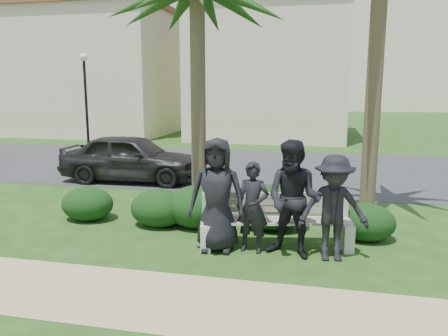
{
  "coord_description": "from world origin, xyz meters",
  "views": [
    {
      "loc": [
        1.76,
        -6.8,
        2.73
      ],
      "look_at": [
        0.04,
        1.0,
        1.26
      ],
      "focal_mm": 35.0,
      "sensor_mm": 36.0,
      "label": 1
    }
  ],
  "objects_px": {
    "man_b": "(253,207)",
    "car_a": "(131,158)",
    "street_lamp": "(85,83)",
    "man_d": "(334,208)",
    "park_bench": "(276,225)",
    "man_c": "(294,200)",
    "man_a": "(217,195)"
  },
  "relations": [
    {
      "from": "car_a",
      "to": "man_c",
      "type": "bearing_deg",
      "value": -135.69
    },
    {
      "from": "man_c",
      "to": "man_b",
      "type": "bearing_deg",
      "value": -170.12
    },
    {
      "from": "man_d",
      "to": "man_a",
      "type": "bearing_deg",
      "value": 170.21
    },
    {
      "from": "street_lamp",
      "to": "car_a",
      "type": "distance_m",
      "value": 9.13
    },
    {
      "from": "park_bench",
      "to": "man_c",
      "type": "distance_m",
      "value": 0.73
    },
    {
      "from": "man_b",
      "to": "car_a",
      "type": "distance_m",
      "value": 6.48
    },
    {
      "from": "street_lamp",
      "to": "car_a",
      "type": "bearing_deg",
      "value": -52.55
    },
    {
      "from": "man_d",
      "to": "man_c",
      "type": "bearing_deg",
      "value": 170.65
    },
    {
      "from": "man_c",
      "to": "man_d",
      "type": "relative_size",
      "value": 1.12
    },
    {
      "from": "man_c",
      "to": "car_a",
      "type": "relative_size",
      "value": 0.47
    },
    {
      "from": "man_b",
      "to": "man_c",
      "type": "bearing_deg",
      "value": 1.94
    },
    {
      "from": "street_lamp",
      "to": "man_a",
      "type": "distance_m",
      "value": 15.13
    },
    {
      "from": "street_lamp",
      "to": "car_a",
      "type": "xyz_separation_m",
      "value": [
        5.38,
        -7.02,
        -2.24
      ]
    },
    {
      "from": "man_b",
      "to": "car_a",
      "type": "height_order",
      "value": "man_b"
    },
    {
      "from": "street_lamp",
      "to": "man_a",
      "type": "bearing_deg",
      "value": -52.54
    },
    {
      "from": "man_a",
      "to": "man_d",
      "type": "bearing_deg",
      "value": -5.12
    },
    {
      "from": "park_bench",
      "to": "man_d",
      "type": "relative_size",
      "value": 1.57
    },
    {
      "from": "man_b",
      "to": "car_a",
      "type": "relative_size",
      "value": 0.37
    },
    {
      "from": "street_lamp",
      "to": "man_d",
      "type": "bearing_deg",
      "value": -47.26
    },
    {
      "from": "man_c",
      "to": "car_a",
      "type": "bearing_deg",
      "value": 152.51
    },
    {
      "from": "park_bench",
      "to": "man_c",
      "type": "bearing_deg",
      "value": -61.52
    },
    {
      "from": "park_bench",
      "to": "man_b",
      "type": "distance_m",
      "value": 0.59
    },
    {
      "from": "man_c",
      "to": "man_d",
      "type": "distance_m",
      "value": 0.63
    },
    {
      "from": "park_bench",
      "to": "car_a",
      "type": "relative_size",
      "value": 0.65
    },
    {
      "from": "man_d",
      "to": "car_a",
      "type": "relative_size",
      "value": 0.42
    },
    {
      "from": "man_a",
      "to": "car_a",
      "type": "relative_size",
      "value": 0.47
    },
    {
      "from": "street_lamp",
      "to": "man_a",
      "type": "xyz_separation_m",
      "value": [
        9.12,
        -11.9,
        -1.98
      ]
    },
    {
      "from": "car_a",
      "to": "man_b",
      "type": "bearing_deg",
      "value": -139.36
    },
    {
      "from": "man_a",
      "to": "car_a",
      "type": "xyz_separation_m",
      "value": [
        -3.74,
        4.88,
        -0.26
      ]
    },
    {
      "from": "street_lamp",
      "to": "park_bench",
      "type": "height_order",
      "value": "street_lamp"
    },
    {
      "from": "street_lamp",
      "to": "man_d",
      "type": "relative_size",
      "value": 2.51
    },
    {
      "from": "man_d",
      "to": "car_a",
      "type": "bearing_deg",
      "value": 129.82
    }
  ]
}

